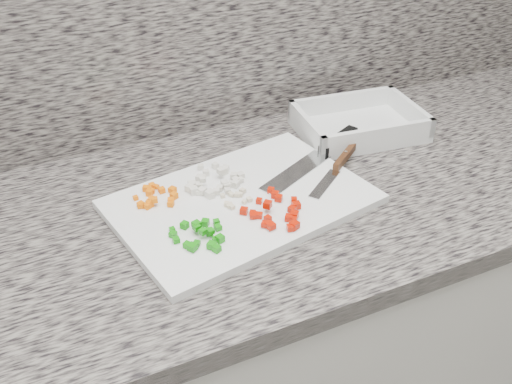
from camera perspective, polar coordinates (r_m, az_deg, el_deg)
cabinet at (r=1.39m, az=-1.68°, el=-16.91°), size 3.92×0.62×0.86m
countertop at (r=1.08m, az=-2.07°, el=-1.69°), size 3.96×0.64×0.04m
cutting_board at (r=1.05m, az=-1.44°, el=-0.95°), size 0.50×0.38×0.02m
carrot_pile at (r=1.06m, az=-10.02°, el=-0.44°), size 0.08×0.09×0.02m
onion_pile at (r=1.08m, az=-4.20°, el=1.04°), size 0.12×0.12×0.02m
green_pepper_pile at (r=0.95m, az=-5.52°, el=-4.25°), size 0.09×0.10×0.02m
red_pepper_pile at (r=1.00m, az=2.04°, el=-2.02°), size 0.11×0.13×0.02m
garlic_pile at (r=1.04m, az=-2.10°, el=-0.66°), size 0.06×0.05×0.01m
chef_knife at (r=1.19m, az=6.88°, el=4.16°), size 0.29×0.17×0.02m
paring_knife at (r=1.15m, az=8.44°, el=2.93°), size 0.18×0.14×0.02m
tray at (r=1.31m, az=10.23°, el=6.64°), size 0.29×0.22×0.06m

